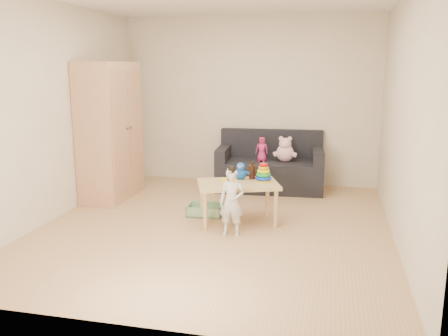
% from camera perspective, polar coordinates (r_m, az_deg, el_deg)
% --- Properties ---
extents(room, '(4.50, 4.50, 4.50)m').
position_cam_1_polar(room, '(5.32, -1.13, 6.31)').
color(room, tan).
rests_on(room, ground).
extents(wardrobe, '(0.53, 1.05, 1.90)m').
position_cam_1_polar(wardrobe, '(6.80, -13.53, 4.31)').
color(wardrobe, tan).
rests_on(wardrobe, ground).
extents(sofa, '(1.62, 0.89, 0.44)m').
position_cam_1_polar(sofa, '(7.20, 5.52, -0.86)').
color(sofa, black).
rests_on(sofa, ground).
extents(play_table, '(1.08, 0.87, 0.49)m').
position_cam_1_polar(play_table, '(5.67, 1.68, -4.20)').
color(play_table, tan).
rests_on(play_table, ground).
extents(storage_bin, '(0.47, 0.37, 0.13)m').
position_cam_1_polar(storage_bin, '(6.01, -2.29, -5.01)').
color(storage_bin, '#7DA477').
rests_on(storage_bin, ground).
extents(toddler, '(0.28, 0.19, 0.75)m').
position_cam_1_polar(toddler, '(5.21, 0.94, -4.22)').
color(toddler, silver).
rests_on(toddler, ground).
extents(pink_bear, '(0.31, 0.28, 0.32)m').
position_cam_1_polar(pink_bear, '(7.11, 7.36, 2.05)').
color(pink_bear, '#FFBBC7').
rests_on(pink_bear, sofa).
extents(doll, '(0.19, 0.13, 0.36)m').
position_cam_1_polar(doll, '(7.07, 4.57, 2.24)').
color(doll, '#D72868').
rests_on(doll, sofa).
extents(ring_stacker, '(0.20, 0.20, 0.23)m').
position_cam_1_polar(ring_stacker, '(5.65, 4.76, -0.75)').
color(ring_stacker, '#E1B40B').
rests_on(ring_stacker, play_table).
extents(brown_bottle, '(0.07, 0.07, 0.22)m').
position_cam_1_polar(brown_bottle, '(5.77, 3.41, -0.44)').
color(brown_bottle, black).
rests_on(brown_bottle, play_table).
extents(blue_plush, '(0.22, 0.20, 0.21)m').
position_cam_1_polar(blue_plush, '(5.75, 2.04, -0.31)').
color(blue_plush, blue).
rests_on(blue_plush, play_table).
extents(wooden_figure, '(0.05, 0.04, 0.10)m').
position_cam_1_polar(wooden_figure, '(5.58, 0.56, -1.26)').
color(wooden_figure, brown).
rests_on(wooden_figure, play_table).
extents(yellow_book, '(0.22, 0.22, 0.01)m').
position_cam_1_polar(yellow_book, '(5.71, 0.63, -1.43)').
color(yellow_book, yellow).
rests_on(yellow_book, play_table).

